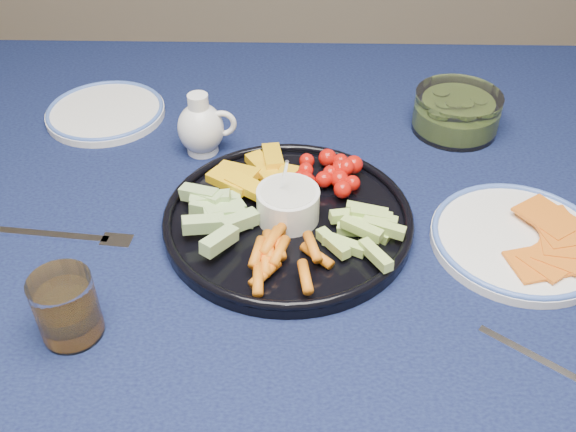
{
  "coord_description": "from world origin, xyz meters",
  "views": [
    {
      "loc": [
        -0.04,
        -0.67,
        1.3
      ],
      "look_at": [
        -0.05,
        -0.03,
        0.76
      ],
      "focal_mm": 40.0,
      "sensor_mm": 36.0,
      "label": 1
    }
  ],
  "objects_px": {
    "crudite_platter": "(286,215)",
    "cheese_plate": "(519,238)",
    "pickle_bowl": "(456,114)",
    "creamer_pitcher": "(201,128)",
    "dining_table": "(323,261)",
    "side_plate_extra": "(106,112)",
    "juice_tumbler": "(68,310)"
  },
  "relations": [
    {
      "from": "crudite_platter",
      "to": "cheese_plate",
      "type": "xyz_separation_m",
      "value": [
        0.3,
        -0.03,
        -0.01
      ]
    },
    {
      "from": "crudite_platter",
      "to": "pickle_bowl",
      "type": "relative_size",
      "value": 2.42
    },
    {
      "from": "creamer_pitcher",
      "to": "pickle_bowl",
      "type": "relative_size",
      "value": 0.71
    },
    {
      "from": "dining_table",
      "to": "side_plate_extra",
      "type": "xyz_separation_m",
      "value": [
        -0.36,
        0.25,
        0.1
      ]
    },
    {
      "from": "crudite_platter",
      "to": "juice_tumbler",
      "type": "height_order",
      "value": "crudite_platter"
    },
    {
      "from": "crudite_platter",
      "to": "pickle_bowl",
      "type": "bearing_deg",
      "value": 43.04
    },
    {
      "from": "juice_tumbler",
      "to": "side_plate_extra",
      "type": "relative_size",
      "value": 0.41
    },
    {
      "from": "pickle_bowl",
      "to": "side_plate_extra",
      "type": "relative_size",
      "value": 0.7
    },
    {
      "from": "dining_table",
      "to": "pickle_bowl",
      "type": "height_order",
      "value": "pickle_bowl"
    },
    {
      "from": "juice_tumbler",
      "to": "crudite_platter",
      "type": "bearing_deg",
      "value": 38.46
    },
    {
      "from": "crudite_platter",
      "to": "dining_table",
      "type": "bearing_deg",
      "value": 26.56
    },
    {
      "from": "crudite_platter",
      "to": "side_plate_extra",
      "type": "distance_m",
      "value": 0.41
    },
    {
      "from": "crudite_platter",
      "to": "side_plate_extra",
      "type": "bearing_deg",
      "value": 138.26
    },
    {
      "from": "creamer_pitcher",
      "to": "cheese_plate",
      "type": "relative_size",
      "value": 0.43
    },
    {
      "from": "dining_table",
      "to": "pickle_bowl",
      "type": "xyz_separation_m",
      "value": [
        0.21,
        0.22,
        0.12
      ]
    },
    {
      "from": "creamer_pitcher",
      "to": "pickle_bowl",
      "type": "distance_m",
      "value": 0.4
    },
    {
      "from": "creamer_pitcher",
      "to": "pickle_bowl",
      "type": "xyz_separation_m",
      "value": [
        0.4,
        0.07,
        -0.01
      ]
    },
    {
      "from": "juice_tumbler",
      "to": "side_plate_extra",
      "type": "height_order",
      "value": "juice_tumbler"
    },
    {
      "from": "pickle_bowl",
      "to": "dining_table",
      "type": "bearing_deg",
      "value": -133.82
    },
    {
      "from": "cheese_plate",
      "to": "side_plate_extra",
      "type": "distance_m",
      "value": 0.68
    },
    {
      "from": "juice_tumbler",
      "to": "side_plate_extra",
      "type": "xyz_separation_m",
      "value": [
        -0.07,
        0.46,
        -0.03
      ]
    },
    {
      "from": "dining_table",
      "to": "cheese_plate",
      "type": "distance_m",
      "value": 0.27
    },
    {
      "from": "creamer_pitcher",
      "to": "side_plate_extra",
      "type": "xyz_separation_m",
      "value": [
        -0.17,
        0.1,
        -0.03
      ]
    },
    {
      "from": "crudite_platter",
      "to": "cheese_plate",
      "type": "relative_size",
      "value": 1.47
    },
    {
      "from": "crudite_platter",
      "to": "pickle_bowl",
      "type": "height_order",
      "value": "crudite_platter"
    },
    {
      "from": "cheese_plate",
      "to": "dining_table",
      "type": "bearing_deg",
      "value": 167.38
    },
    {
      "from": "dining_table",
      "to": "juice_tumbler",
      "type": "xyz_separation_m",
      "value": [
        -0.28,
        -0.21,
        0.12
      ]
    },
    {
      "from": "creamer_pitcher",
      "to": "cheese_plate",
      "type": "height_order",
      "value": "creamer_pitcher"
    },
    {
      "from": "pickle_bowl",
      "to": "juice_tumbler",
      "type": "height_order",
      "value": "juice_tumbler"
    },
    {
      "from": "dining_table",
      "to": "cheese_plate",
      "type": "bearing_deg",
      "value": -12.62
    },
    {
      "from": "juice_tumbler",
      "to": "cheese_plate",
      "type": "bearing_deg",
      "value": 16.35
    },
    {
      "from": "crudite_platter",
      "to": "juice_tumbler",
      "type": "xyz_separation_m",
      "value": [
        -0.23,
        -0.18,
        0.02
      ]
    }
  ]
}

